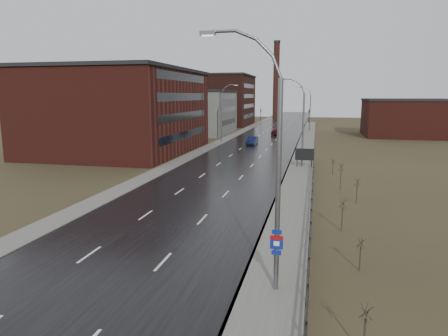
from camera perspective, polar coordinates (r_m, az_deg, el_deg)
The scene contains 26 objects.
ground at distance 21.01m, azimuth -19.00°, elevation -16.40°, with size 320.00×320.00×0.00m, color #2D2819.
road at distance 77.02m, azimuth 5.12°, elevation 3.44°, with size 14.00×300.00×0.06m, color black.
sidewalk_right at distance 51.61m, azimuth 10.78°, elevation -0.06°, with size 3.20×180.00×0.18m, color #595651.
curb_right at distance 51.68m, azimuth 9.09°, elevation 0.01°, with size 0.16×180.00×0.18m, color slate.
sidewalk_left at distance 78.54m, azimuth -0.83°, elevation 3.64°, with size 2.40×260.00×0.12m, color #595651.
warehouse_near at distance 68.41m, azimuth -14.49°, elevation 7.94°, with size 22.44×28.56×13.50m.
warehouse_mid at distance 98.03m, azimuth -3.93°, elevation 8.00°, with size 16.32×20.40×10.50m.
warehouse_far at distance 128.18m, azimuth -2.18°, elevation 9.69°, with size 26.52×24.48×15.50m.
building_right at distance 99.90m, azimuth 24.60°, elevation 6.56°, with size 18.36×16.32×8.50m.
smokestack at distance 166.68m, azimuth 7.46°, elevation 12.43°, with size 2.70×2.70×30.70m.
streetlight_main at distance 18.14m, azimuth 6.79°, elevation 0.12°, with size 3.91×0.29×12.11m.
streetlight_right_mid at distance 51.91m, azimuth 10.93°, elevation 6.40°, with size 3.36×0.28×11.35m.
streetlight_left at distance 79.90m, azimuth -0.14°, elevation 7.91°, with size 3.36×0.28×11.35m.
streetlight_right_far at distance 105.83m, azimuth 12.04°, elevation 8.29°, with size 3.36×0.28×11.35m.
guardrail at distance 35.13m, azimuth 12.48°, elevation -3.97°, with size 0.10×53.05×1.10m.
shrub_a at distance 16.17m, azimuth 19.49°, elevation -20.86°, with size 0.47×0.49×1.96m.
shrub_b at distance 22.84m, azimuth 18.91°, elevation -11.48°, with size 0.44×0.47×1.85m.
shrub_c at distance 28.69m, azimuth 16.55°, elevation -6.33°, with size 0.55×0.58×2.32m.
shrub_d at distance 36.46m, azimuth 18.46°, elevation -3.00°, with size 0.52×0.55×2.21m.
shrub_e at distance 40.83m, azimuth 16.35°, elevation -1.08°, with size 0.64×0.68×2.74m.
shrub_f at distance 48.84m, azimuth 15.29°, elevation 0.25°, with size 0.45×0.47×1.87m.
billboard at distance 52.03m, azimuth 11.42°, elevation 1.84°, with size 2.35×0.17×2.56m.
traffic_light_left at distance 137.07m, azimuth 5.28°, elevation 8.37°, with size 0.58×2.73×5.30m.
traffic_light_right at distance 135.86m, azimuth 12.05°, elevation 8.17°, with size 0.58×2.73×5.30m.
car_near at distance 75.39m, azimuth 4.05°, elevation 3.88°, with size 1.65×4.74×1.56m, color #0B1137.
car_far at distance 94.43m, azimuth 7.50°, elevation 5.11°, with size 1.80×4.48×1.53m, color #420B15.
Camera 1 is at (10.35, -15.76, 9.26)m, focal length 32.00 mm.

